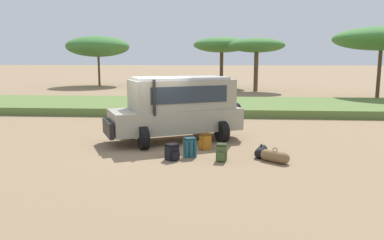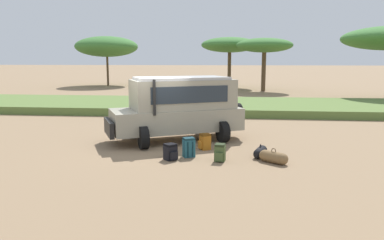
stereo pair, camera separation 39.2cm
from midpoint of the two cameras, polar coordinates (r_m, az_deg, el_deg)
The scene contains 12 objects.
ground_plane at distance 13.72m, azimuth -4.97°, elevation -3.88°, with size 320.00×320.00×0.00m, color #8C7051.
grass_bank at distance 23.47m, azimuth -0.32°, elevation 2.24°, with size 120.00×7.00×0.44m.
safari_vehicle at distance 14.36m, azimuth -1.20°, elevation 2.01°, with size 5.36×3.91×2.44m.
backpack_beside_front_wheel at distance 11.60m, azimuth 5.25°, elevation -5.00°, with size 0.35×0.44×0.54m.
backpack_cluster_center at distance 12.04m, azimuth 0.42°, elevation -4.22°, with size 0.44×0.45×0.63m.
backpack_near_rear_wheel at distance 11.73m, azimuth -2.32°, elevation -4.89°, with size 0.49×0.50×0.51m.
backpack_outermost at distance 13.02m, azimuth 2.84°, elevation -3.34°, with size 0.48×0.43×0.56m.
duffel_bag_low_black_case at distance 11.69m, azimuth 13.26°, elevation -5.54°, with size 0.83×0.73×0.46m.
duffel_bag_soft_canvas at distance 12.33m, azimuth 11.27°, elevation -4.80°, with size 0.49×0.89×0.41m.
acacia_tree_far_left at distance 44.66m, azimuth -12.61°, elevation 10.85°, with size 7.05×7.57×5.62m.
acacia_tree_left_mid at distance 40.73m, azimuth 6.05°, elevation 11.29°, with size 6.05×6.27×5.35m.
acacia_tree_centre_back at distance 36.69m, azimuth 11.28°, elevation 11.05°, with size 5.35×4.74×5.04m.
Camera 2 is at (2.77, -13.08, 3.14)m, focal length 35.00 mm.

